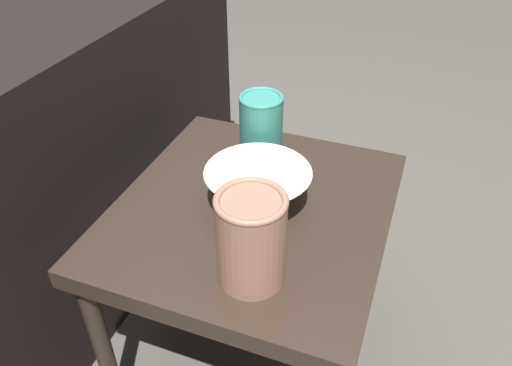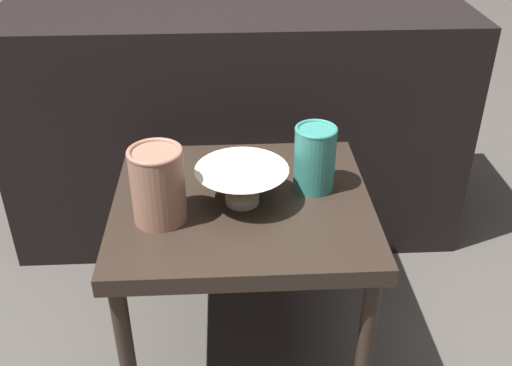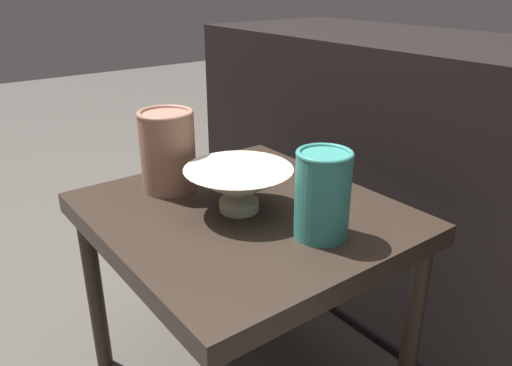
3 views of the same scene
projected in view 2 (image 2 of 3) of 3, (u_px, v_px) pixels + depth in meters
ground_plane at (244, 340)px, 1.58m from camera, size 8.00×8.00×0.00m
table at (242, 218)px, 1.38m from camera, size 0.58×0.53×0.44m
couch_backdrop at (236, 120)px, 1.90m from camera, size 1.36×0.50×0.72m
bowl at (242, 182)px, 1.31m from camera, size 0.21×0.21×0.09m
vase_textured_left at (158, 184)px, 1.24m from camera, size 0.12×0.12×0.17m
vase_colorful_right at (315, 157)px, 1.35m from camera, size 0.10×0.10×0.15m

